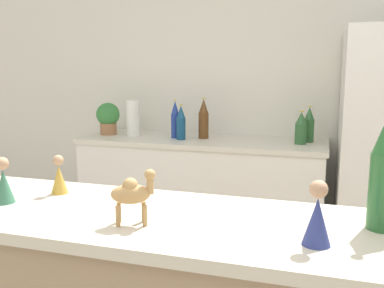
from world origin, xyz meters
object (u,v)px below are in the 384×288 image
Objects in this scene: paper_towel_roll at (133,118)px; wise_man_figurine_crimson at (4,183)px; wise_man_figurine_purple at (59,177)px; back_bottle_3 at (301,128)px; back_bottle_0 at (175,120)px; back_bottle_4 at (181,123)px; wise_man_figurine_blue at (317,217)px; back_bottle_1 at (204,119)px; camel_figurine at (133,193)px; back_bottle_2 at (309,125)px; potted_plant at (108,117)px.

paper_towel_roll is 1.79× the size of wise_man_figurine_crimson.
wise_man_figurine_purple is (0.11, 0.15, -0.01)m from wise_man_figurine_crimson.
wise_man_figurine_crimson is at bearing -77.30° from paper_towel_roll.
back_bottle_3 is 1.91m from wise_man_figurine_purple.
wise_man_figurine_purple is at bearing -83.97° from back_bottle_0.
wise_man_figurine_blue is (1.00, -1.91, 0.02)m from back_bottle_4.
back_bottle_0 is 0.22m from back_bottle_1.
camel_figurine is 0.95× the size of wise_man_figurine_blue.
back_bottle_2 is 2.12m from camel_figurine.
camel_figurine reaches higher than wise_man_figurine_purple.
back_bottle_1 is (0.57, 0.02, 0.01)m from paper_towel_roll.
back_bottle_2 is (1.33, 0.08, -0.01)m from paper_towel_roll.
wise_man_figurine_purple is (-0.02, -1.81, -0.01)m from back_bottle_1.
back_bottle_4 is at bearing -6.07° from potted_plant.
potted_plant is at bearing 173.93° from back_bottle_4.
paper_towel_roll reaches higher than wise_man_figurine_blue.
camel_figurine is at bearing -73.94° from back_bottle_0.
back_bottle_1 is 2.21× the size of wise_man_figurine_purple.
potted_plant is 2.03m from wise_man_figurine_crimson.
paper_towel_roll reaches higher than camel_figurine.
back_bottle_1 is at bearing 2.58° from potted_plant.
back_bottle_0 is 2.24m from wise_man_figurine_blue.
paper_towel_roll is (0.21, 0.01, -0.00)m from potted_plant.
camel_figurine reaches higher than wise_man_figurine_crimson.
paper_towel_roll is 0.43m from back_bottle_4.
back_bottle_3 is 1.46× the size of camel_figurine.
paper_towel_roll is 1.98m from wise_man_figurine_crimson.
paper_towel_roll reaches higher than potted_plant.
back_bottle_3 is at bearing -0.40° from potted_plant.
back_bottle_4 reaches higher than wise_man_figurine_blue.
back_bottle_3 is at bearing -0.22° from back_bottle_0.
back_bottle_2 is 1.55× the size of wise_man_figurine_blue.
paper_towel_roll is at bearing 176.74° from back_bottle_0.
back_bottle_2 reaches higher than camel_figurine.
back_bottle_2 is 0.99× the size of back_bottle_4.
wise_man_figurine_purple is (-0.38, 0.21, -0.03)m from camel_figurine.
back_bottle_3 is at bearing 3.81° from back_bottle_4.
back_bottle_0 is at bearing 96.03° from wise_man_figurine_purple.
potted_plant is 1.93m from wise_man_figurine_purple.
potted_plant reaches higher than back_bottle_3.
wise_man_figurine_purple is at bearing 151.64° from camel_figurine.
wise_man_figurine_blue reaches higher than camel_figurine.
back_bottle_2 is at bearing 78.93° from camel_figurine.
wise_man_figurine_crimson is at bearing -71.38° from potted_plant.
back_bottle_4 is 2.16m from wise_man_figurine_blue.
back_bottle_4 is (-0.86, -0.06, 0.01)m from back_bottle_3.
potted_plant reaches higher than wise_man_figurine_blue.
back_bottle_3 is 0.86m from back_bottle_4.
back_bottle_4 is 1.97m from camel_figurine.
back_bottle_1 is at bearing 35.46° from back_bottle_4.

